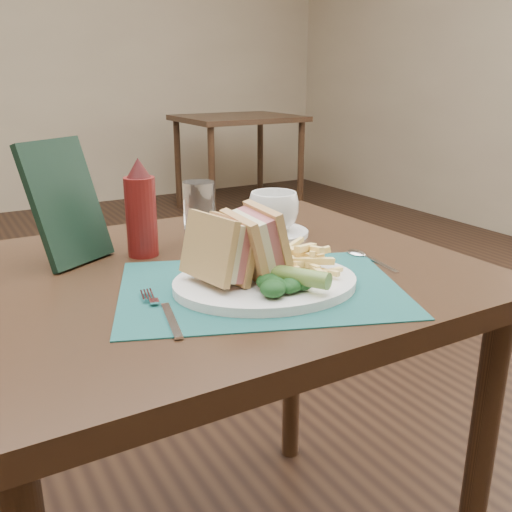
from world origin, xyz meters
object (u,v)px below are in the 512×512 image
(plate, at_px, (265,283))
(drinking_glass, at_px, (199,214))
(table_bg_right, at_px, (238,164))
(placemat, at_px, (260,288))
(saucer, at_px, (273,233))
(sandwich_half_b, at_px, (245,244))
(sandwich_half_a, at_px, (209,251))
(coffee_cup, at_px, (274,211))
(check_presenter, at_px, (66,202))
(ketchup_bottle, at_px, (141,208))
(table_main, at_px, (218,443))

(plate, relative_size, drinking_glass, 2.31)
(table_bg_right, xyz_separation_m, drinking_glass, (-1.72, -3.01, 0.44))
(placemat, xyz_separation_m, saucer, (0.19, 0.26, 0.00))
(sandwich_half_b, xyz_separation_m, saucer, (0.21, 0.25, -0.07))
(sandwich_half_b, relative_size, drinking_glass, 0.90)
(plate, xyz_separation_m, sandwich_half_a, (-0.09, 0.02, 0.06))
(coffee_cup, bearing_deg, placemat, -125.62)
(sandwich_half_a, distance_m, check_presenter, 0.32)
(ketchup_bottle, bearing_deg, saucer, -1.30)
(table_bg_right, height_order, sandwich_half_a, sandwich_half_a)
(placemat, bearing_deg, saucer, 54.38)
(table_bg_right, bearing_deg, sandwich_half_b, -118.25)
(sandwich_half_b, bearing_deg, saucer, 53.93)
(placemat, height_order, ketchup_bottle, ketchup_bottle)
(sandwich_half_b, height_order, saucer, sandwich_half_b)
(plate, relative_size, sandwich_half_a, 2.68)
(saucer, xyz_separation_m, check_presenter, (-0.42, 0.04, 0.11))
(sandwich_half_a, xyz_separation_m, coffee_cup, (0.27, 0.24, -0.02))
(table_bg_right, relative_size, ketchup_bottle, 4.84)
(placemat, relative_size, plate, 1.50)
(coffee_cup, distance_m, ketchup_bottle, 0.29)
(coffee_cup, relative_size, ketchup_bottle, 0.57)
(table_main, xyz_separation_m, ketchup_bottle, (-0.08, 0.13, 0.47))
(drinking_glass, bearing_deg, ketchup_bottle, -179.24)
(plate, bearing_deg, placemat, 175.44)
(table_bg_right, bearing_deg, coffee_cup, -117.16)
(plate, distance_m, ketchup_bottle, 0.30)
(coffee_cup, distance_m, drinking_glass, 0.17)
(plate, bearing_deg, table_main, 115.60)
(plate, xyz_separation_m, ketchup_bottle, (-0.11, 0.27, 0.08))
(table_main, relative_size, plate, 3.00)
(saucer, bearing_deg, check_presenter, 174.48)
(sandwich_half_a, xyz_separation_m, drinking_glass, (0.10, 0.25, -0.01))
(drinking_glass, bearing_deg, sandwich_half_b, -98.26)
(drinking_glass, bearing_deg, plate, -92.03)
(placemat, bearing_deg, coffee_cup, 54.38)
(sandwich_half_b, height_order, drinking_glass, sandwich_half_b)
(coffee_cup, bearing_deg, ketchup_bottle, 178.70)
(saucer, height_order, coffee_cup, coffee_cup)
(table_main, bearing_deg, coffee_cup, 31.25)
(sandwich_half_b, bearing_deg, table_bg_right, 65.63)
(sandwich_half_a, xyz_separation_m, sandwich_half_b, (0.06, -0.00, 0.00))
(ketchup_bottle, bearing_deg, check_presenter, 165.22)
(table_bg_right, xyz_separation_m, check_presenter, (-1.97, -2.98, 0.49))
(sandwich_half_a, height_order, ketchup_bottle, ketchup_bottle)
(table_bg_right, distance_m, check_presenter, 3.60)
(plate, xyz_separation_m, check_presenter, (-0.24, 0.30, 0.10))
(placemat, xyz_separation_m, ketchup_bottle, (-0.10, 0.27, 0.09))
(saucer, height_order, ketchup_bottle, ketchup_bottle)
(drinking_glass, xyz_separation_m, ketchup_bottle, (-0.12, -0.00, 0.03))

